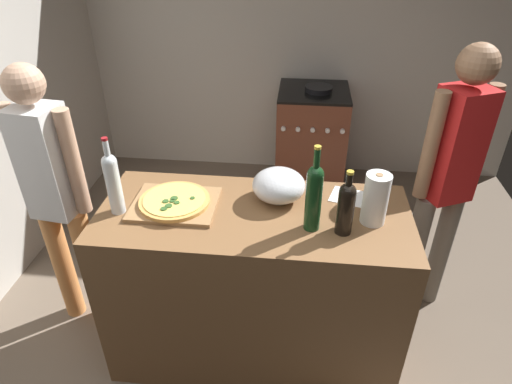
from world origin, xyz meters
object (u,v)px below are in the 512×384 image
object	(u,v)px
pizza	(174,201)
stove	(311,140)
mixing_bowl	(279,185)
wine_bottle_green	(346,206)
wine_bottle_amber	(314,195)
person_in_stripes	(55,192)
paper_towel_roll	(376,199)
wine_bottle_clear	(113,181)
person_in_red	(448,175)

from	to	relation	value
pizza	stove	world-z (taller)	pizza
mixing_bowl	wine_bottle_green	bearing A→B (deg)	-37.68
wine_bottle_amber	person_in_stripes	size ratio (longest dim) A/B	0.26
paper_towel_roll	person_in_stripes	size ratio (longest dim) A/B	0.16
wine_bottle_amber	wine_bottle_green	bearing A→B (deg)	-6.53
stove	wine_bottle_amber	bearing A→B (deg)	-90.85
pizza	mixing_bowl	size ratio (longest dim) A/B	1.31
pizza	person_in_stripes	world-z (taller)	person_in_stripes
wine_bottle_clear	wine_bottle_green	world-z (taller)	wine_bottle_clear
person_in_stripes	mixing_bowl	bearing A→B (deg)	-0.25
wine_bottle_clear	stove	bearing A→B (deg)	63.62
mixing_bowl	wine_bottle_clear	xyz separation A→B (m)	(-0.74, -0.18, 0.09)
wine_bottle_clear	person_in_red	distance (m)	1.72
pizza	wine_bottle_green	distance (m)	0.80
wine_bottle_amber	mixing_bowl	bearing A→B (deg)	126.77
wine_bottle_green	stove	distance (m)	2.02
paper_towel_roll	person_in_stripes	bearing A→B (deg)	174.91
mixing_bowl	wine_bottle_clear	size ratio (longest dim) A/B	0.67
pizza	wine_bottle_amber	world-z (taller)	wine_bottle_amber
person_in_red	wine_bottle_green	bearing A→B (deg)	-136.52
stove	person_in_red	bearing A→B (deg)	-62.74
wine_bottle_amber	stove	xyz separation A→B (m)	(0.03, 1.90, -0.66)
pizza	wine_bottle_clear	xyz separation A→B (m)	(-0.25, -0.07, 0.14)
mixing_bowl	wine_bottle_amber	xyz separation A→B (m)	(0.16, -0.21, 0.09)
paper_towel_roll	wine_bottle_green	bearing A→B (deg)	-145.87
paper_towel_roll	mixing_bowl	bearing A→B (deg)	162.48
wine_bottle_clear	wine_bottle_amber	bearing A→B (deg)	-2.08
wine_bottle_amber	stove	bearing A→B (deg)	89.15
paper_towel_roll	wine_bottle_amber	world-z (taller)	wine_bottle_amber
wine_bottle_green	stove	bearing A→B (deg)	93.26
paper_towel_roll	wine_bottle_clear	world-z (taller)	wine_bottle_clear
mixing_bowl	person_in_stripes	world-z (taller)	person_in_stripes
wine_bottle_green	person_in_red	size ratio (longest dim) A/B	0.19
pizza	person_in_stripes	bearing A→B (deg)	170.18
pizza	person_in_stripes	distance (m)	0.69
paper_towel_roll	stove	size ratio (longest dim) A/B	0.26
mixing_bowl	paper_towel_roll	bearing A→B (deg)	-17.52
mixing_bowl	paper_towel_roll	size ratio (longest dim) A/B	1.04
paper_towel_roll	person_in_stripes	world-z (taller)	person_in_stripes
pizza	person_in_red	bearing A→B (deg)	17.80
person_in_stripes	person_in_red	bearing A→B (deg)	9.02
person_in_stripes	wine_bottle_green	bearing A→B (deg)	-9.15
wine_bottle_amber	person_in_red	bearing A→B (deg)	36.78
person_in_red	person_in_stripes	bearing A→B (deg)	-170.98
pizza	wine_bottle_green	world-z (taller)	wine_bottle_green
wine_bottle_clear	person_in_stripes	distance (m)	0.50
pizza	paper_towel_roll	distance (m)	0.93
pizza	person_in_stripes	xyz separation A→B (m)	(-0.67, 0.12, -0.07)
mixing_bowl	person_in_stripes	xyz separation A→B (m)	(-1.16, 0.01, -0.12)
mixing_bowl	wine_bottle_clear	distance (m)	0.77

